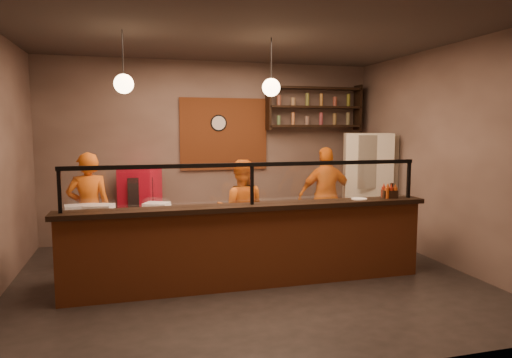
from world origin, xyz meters
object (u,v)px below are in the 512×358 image
object	(u,v)px
pizza_dough	(273,207)
pepper_mill	(392,190)
wall_clock	(218,123)
cook_right	(327,196)
cook_left	(89,210)
condiment_caddy	(389,194)
cook_mid	(241,210)
fridge	(367,187)
red_cooler	(141,207)

from	to	relation	value
pizza_dough	pepper_mill	xyz separation A→B (m)	(1.51, -0.59, 0.26)
wall_clock	cook_right	xyz separation A→B (m)	(1.69, -1.02, -1.26)
cook_left	pepper_mill	distance (m)	4.29
cook_right	condiment_caddy	bearing A→B (deg)	102.13
cook_mid	cook_left	bearing A→B (deg)	8.85
wall_clock	fridge	size ratio (longest dim) A/B	0.16
wall_clock	red_cooler	xyz separation A→B (m)	(-1.41, -0.31, -1.42)
cook_mid	cook_right	xyz separation A→B (m)	(1.64, 0.53, 0.07)
wall_clock	condiment_caddy	distance (m)	3.43
cook_mid	red_cooler	size ratio (longest dim) A/B	1.14
pizza_dough	cook_mid	bearing A→B (deg)	118.68
cook_right	red_cooler	world-z (taller)	cook_right
cook_right	condiment_caddy	distance (m)	1.72
condiment_caddy	fridge	bearing A→B (deg)	70.24
cook_left	fridge	distance (m)	4.67
cook_mid	red_cooler	world-z (taller)	cook_mid
wall_clock	cook_mid	xyz separation A→B (m)	(0.05, -1.54, -1.33)
condiment_caddy	red_cooler	bearing A→B (deg)	143.71
fridge	pizza_dough	distance (m)	2.45
pizza_dough	wall_clock	bearing A→B (deg)	99.94
fridge	condiment_caddy	xyz separation A→B (m)	(-0.64, -1.78, 0.15)
cook_left	pizza_dough	size ratio (longest dim) A/B	3.54
wall_clock	cook_right	size ratio (longest dim) A/B	0.18
cook_mid	pizza_dough	xyz separation A→B (m)	(0.33, -0.60, 0.14)
red_cooler	condiment_caddy	size ratio (longest dim) A/B	7.14
cook_mid	pizza_dough	distance (m)	0.69
cook_right	fridge	xyz separation A→B (m)	(0.81, 0.09, 0.12)
wall_clock	fridge	bearing A→B (deg)	-20.36
fridge	red_cooler	bearing A→B (deg)	-166.43
cook_left	red_cooler	distance (m)	1.24
cook_left	condiment_caddy	xyz separation A→B (m)	(4.01, -1.41, 0.28)
cook_mid	pepper_mill	xyz separation A→B (m)	(1.83, -1.18, 0.39)
cook_right	pepper_mill	xyz separation A→B (m)	(0.19, -1.71, 0.32)
wall_clock	pizza_dough	world-z (taller)	wall_clock
pizza_dough	fridge	bearing A→B (deg)	29.72
cook_mid	pizza_dough	world-z (taller)	cook_mid
cook_mid	fridge	size ratio (longest dim) A/B	0.80
cook_left	cook_mid	bearing A→B (deg)	170.44
pepper_mill	condiment_caddy	bearing A→B (deg)	143.82
pepper_mill	cook_right	bearing A→B (deg)	96.46
pizza_dough	condiment_caddy	size ratio (longest dim) A/B	2.48
cook_mid	fridge	xyz separation A→B (m)	(2.45, 0.62, 0.19)
fridge	cook_mid	bearing A→B (deg)	-143.36
wall_clock	cook_right	distance (m)	2.34
cook_left	cook_mid	xyz separation A→B (m)	(2.20, -0.25, -0.06)
cook_left	wall_clock	bearing A→B (deg)	-152.07
red_cooler	condiment_caddy	bearing A→B (deg)	-11.83
pepper_mill	cook_left	bearing A→B (deg)	160.45
fridge	red_cooler	distance (m)	3.97
cook_mid	fridge	bearing A→B (deg)	-150.66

